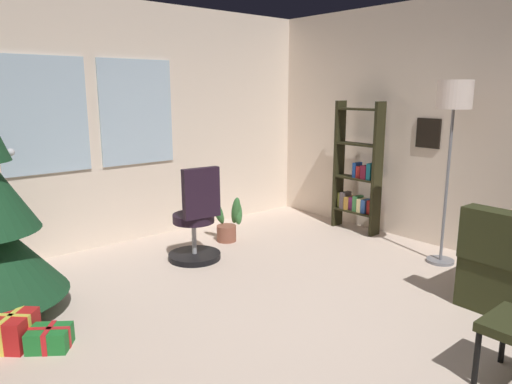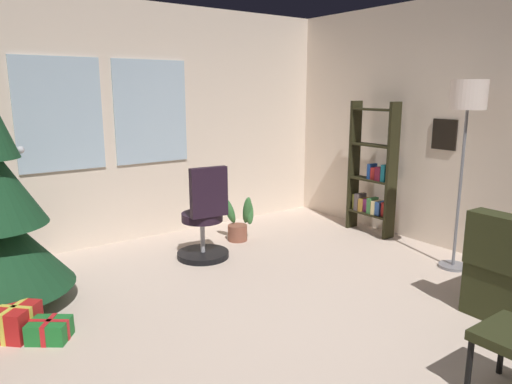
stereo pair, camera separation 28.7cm
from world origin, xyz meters
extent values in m
cube|color=beige|center=(0.00, 0.00, -0.05)|extent=(5.19, 6.36, 0.10)
cube|color=beige|center=(0.00, 3.23, 1.39)|extent=(5.19, 0.10, 2.77)
cube|color=silver|center=(-0.91, 3.17, 1.53)|extent=(0.90, 0.03, 1.20)
cube|color=silver|center=(0.13, 3.17, 1.53)|extent=(0.90, 0.03, 1.20)
cube|color=black|center=(2.58, 0.87, 1.30)|extent=(0.02, 0.29, 0.34)
cube|color=#2B2F17|center=(1.69, -0.30, 0.54)|extent=(0.87, 0.16, 0.20)
cylinder|color=black|center=(0.28, -0.86, 0.18)|extent=(0.04, 0.04, 0.36)
cylinder|color=black|center=(0.67, -0.86, 0.18)|extent=(0.04, 0.04, 0.36)
cylinder|color=#4C331E|center=(-1.76, 2.10, 0.08)|extent=(0.12, 0.12, 0.16)
sphere|color=silver|center=(-1.49, 2.13, 1.30)|extent=(0.06, 0.06, 0.06)
cube|color=red|center=(-1.76, 1.48, 0.12)|extent=(0.40, 0.40, 0.23)
cube|color=#EAD84C|center=(-1.76, 1.48, 0.12)|extent=(0.24, 0.24, 0.24)
cube|color=#EAD84C|center=(-1.76, 1.48, 0.12)|extent=(0.22, 0.22, 0.24)
cube|color=#1E722D|center=(-1.57, 1.28, 0.08)|extent=(0.35, 0.34, 0.15)
cube|color=red|center=(-1.57, 1.28, 0.08)|extent=(0.16, 0.20, 0.16)
cube|color=red|center=(-1.57, 1.28, 0.08)|extent=(0.25, 0.20, 0.16)
cylinder|color=black|center=(0.20, 2.14, 0.03)|extent=(0.56, 0.56, 0.06)
cylinder|color=#B2B2B7|center=(0.20, 2.14, 0.26)|extent=(0.05, 0.05, 0.39)
cylinder|color=black|center=(0.20, 2.14, 0.45)|extent=(0.44, 0.44, 0.09)
cube|color=black|center=(0.18, 1.95, 0.76)|extent=(0.40, 0.13, 0.52)
cube|color=black|center=(2.37, 1.39, 0.82)|extent=(0.18, 0.04, 1.65)
cube|color=black|center=(2.37, 1.99, 0.82)|extent=(0.18, 0.04, 1.65)
cube|color=black|center=(2.37, 1.69, 0.25)|extent=(0.18, 0.56, 0.02)
cube|color=black|center=(2.37, 1.69, 0.68)|extent=(0.18, 0.56, 0.02)
cube|color=black|center=(2.37, 1.69, 1.12)|extent=(0.18, 0.56, 0.02)
cube|color=black|center=(2.37, 1.69, 1.55)|extent=(0.18, 0.56, 0.02)
cube|color=maroon|center=(2.40, 1.47, 0.35)|extent=(0.13, 0.04, 0.17)
cube|color=#2B4E90|center=(2.39, 1.53, 0.35)|extent=(0.15, 0.06, 0.17)
cube|color=beige|center=(2.38, 1.60, 0.35)|extent=(0.16, 0.05, 0.17)
cube|color=#37763F|center=(2.38, 1.66, 0.36)|extent=(0.16, 0.06, 0.19)
cube|color=#742864|center=(2.40, 1.74, 0.35)|extent=(0.13, 0.06, 0.17)
cube|color=#AB7930|center=(2.38, 1.80, 0.34)|extent=(0.17, 0.05, 0.16)
cube|color=#54484A|center=(2.38, 1.86, 0.37)|extent=(0.17, 0.06, 0.21)
cube|color=olive|center=(2.40, 1.93, 0.36)|extent=(0.13, 0.05, 0.20)
cube|color=#186F85|center=(2.39, 1.48, 0.80)|extent=(0.15, 0.06, 0.21)
cube|color=maroon|center=(2.39, 1.55, 0.78)|extent=(0.16, 0.08, 0.17)
cube|color=#A32120|center=(2.39, 1.64, 0.77)|extent=(0.14, 0.06, 0.15)
cube|color=navy|center=(2.39, 1.70, 0.79)|extent=(0.14, 0.04, 0.19)
cylinder|color=slate|center=(2.12, 0.36, 0.01)|extent=(0.28, 0.28, 0.03)
cylinder|color=slate|center=(2.12, 0.36, 0.81)|extent=(0.03, 0.03, 1.57)
cylinder|color=#F5DED0|center=(2.12, 0.36, 1.74)|extent=(0.34, 0.34, 0.28)
cylinder|color=brown|center=(0.83, 2.40, 0.10)|extent=(0.23, 0.23, 0.19)
ellipsoid|color=#387439|center=(0.95, 2.36, 0.37)|extent=(0.14, 0.22, 0.37)
ellipsoid|color=#387439|center=(0.98, 2.36, 0.33)|extent=(0.14, 0.17, 0.30)
ellipsoid|color=#387439|center=(0.79, 2.51, 0.35)|extent=(0.22, 0.18, 0.35)
camera|label=1|loc=(-2.43, -1.97, 1.79)|focal=33.20mm
camera|label=2|loc=(-2.21, -2.15, 1.79)|focal=33.20mm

